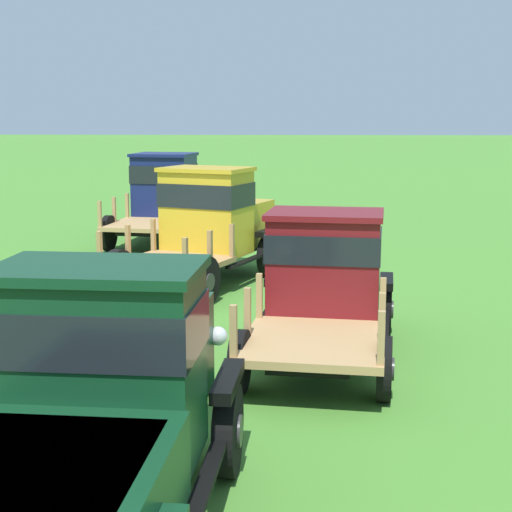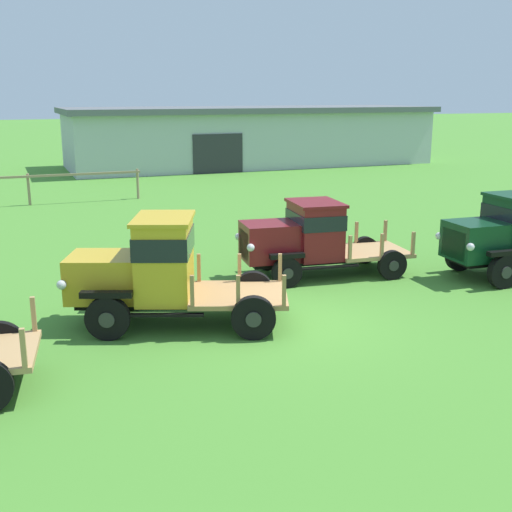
{
  "view_description": "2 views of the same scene",
  "coord_description": "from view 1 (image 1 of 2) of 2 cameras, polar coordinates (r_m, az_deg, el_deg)",
  "views": [
    {
      "loc": [
        13.22,
        2.6,
        3.36
      ],
      "look_at": [
        0.16,
        1.96,
        1.0
      ],
      "focal_mm": 55.0,
      "sensor_mm": 36.0,
      "label": 1
    },
    {
      "loc": [
        -5.38,
        -11.93,
        4.8
      ],
      "look_at": [
        0.16,
        1.96,
        1.0
      ],
      "focal_mm": 45.0,
      "sensor_mm": 36.0,
      "label": 2
    }
  ],
  "objects": [
    {
      "name": "vintage_truck_second_in_line",
      "position": [
        15.99,
        -3.28,
        2.46
      ],
      "size": [
        4.93,
        3.29,
        2.33
      ],
      "color": "black",
      "rests_on": "ground"
    },
    {
      "name": "vintage_truck_midrow_center",
      "position": [
        11.39,
        5.09,
        -1.37
      ],
      "size": [
        4.77,
        2.37,
        2.03
      ],
      "color": "black",
      "rests_on": "ground"
    },
    {
      "name": "vintage_truck_far_side",
      "position": [
        6.35,
        -11.85,
        -10.9
      ],
      "size": [
        4.78,
        2.21,
        2.2
      ],
      "color": "black",
      "rests_on": "ground"
    },
    {
      "name": "ground_plane",
      "position": [
        13.89,
        -8.1,
        -3.87
      ],
      "size": [
        240.0,
        240.0,
        0.0
      ],
      "primitive_type": "plane",
      "color": "#47842D"
    },
    {
      "name": "vintage_truck_foreground_near",
      "position": [
        21.57,
        -6.49,
        4.52
      ],
      "size": [
        5.15,
        2.44,
        2.35
      ],
      "color": "black",
      "rests_on": "ground"
    }
  ]
}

